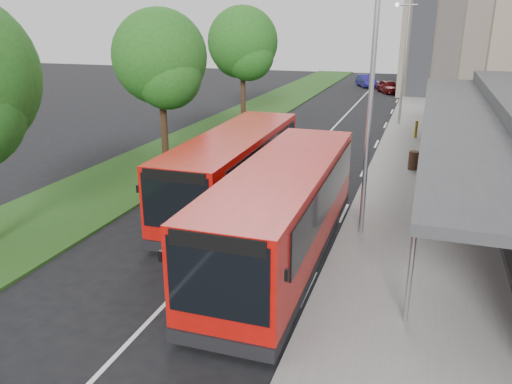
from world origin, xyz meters
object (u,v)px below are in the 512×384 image
tree_far (243,47)px  bollard (416,129)px  lamp_post_near (368,96)px  litter_bin (414,160)px  lamp_post_far (404,56)px  car_far (366,81)px  tree_mid (161,63)px  bus_main (284,211)px  car_near (389,87)px  bus_second (234,170)px

tree_far → bollard: 13.64m
lamp_post_near → litter_bin: 9.60m
lamp_post_far → car_far: (-4.86, 21.84, -4.05)m
litter_bin → car_far: (-6.31, 33.29, 0.08)m
tree_mid → bus_main: tree_mid is taller
tree_far → car_near: size_ratio=2.12×
car_near → tree_mid: bearing=-131.6°
lamp_post_far → bus_main: (-1.97, -22.38, -3.19)m
car_near → bus_second: bearing=-119.7°
lamp_post_far → bollard: 5.96m
lamp_post_near → car_far: 42.32m
car_near → car_far: 5.36m
lamp_post_near → car_near: 37.56m
tree_far → bus_main: bearing=-66.9°
bus_second → car_far: bearing=88.8°
lamp_post_near → bollard: size_ratio=7.68×
tree_mid → lamp_post_far: size_ratio=0.95×
bus_main → car_near: (-0.07, 39.66, -0.87)m
litter_bin → car_far: bearing=100.7°
tree_far → bus_main: 23.59m
bus_main → bollard: size_ratio=10.12×
lamp_post_near → litter_bin: lamp_post_near is taller
tree_far → lamp_post_far: 11.18m
tree_mid → lamp_post_far: (11.13, 12.95, -0.21)m
tree_far → lamp_post_near: 22.07m
lamp_post_near → bus_second: (-5.03, 1.44, -3.24)m
litter_bin → car_near: car_near is taller
litter_bin → bollard: size_ratio=0.85×
tree_far → litter_bin: (12.58, -10.51, -4.61)m
tree_mid → lamp_post_near: 13.18m
tree_far → lamp_post_near: bearing=-59.7°
tree_mid → car_far: 35.60m
lamp_post_far → bus_second: bearing=-105.2°
litter_bin → bus_second: bearing=-132.4°
lamp_post_far → litter_bin: (1.45, -11.45, -4.13)m
tree_far → bus_second: tree_far is taller
car_near → car_far: car_far is taller
tree_far → bollard: (12.46, -3.23, -4.53)m
bus_main → car_near: 39.67m
bus_main → car_near: bearing=89.4°
lamp_post_far → litter_bin: bearing=-82.8°
tree_mid → tree_far: tree_far is taller
lamp_post_near → bollard: 16.39m
lamp_post_far → car_far: size_ratio=1.97×
bus_second → litter_bin: (6.48, 7.11, -0.88)m
litter_bin → bollard: 7.28m
bus_main → litter_bin: bearing=71.9°
car_far → tree_far: bearing=-127.8°
tree_mid → lamp_post_near: size_ratio=0.95×
bus_second → car_far: 40.41m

